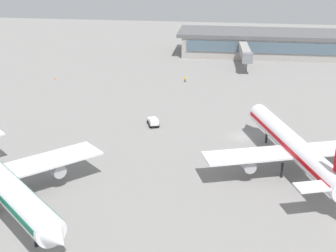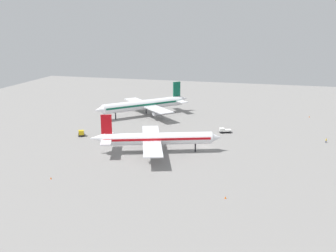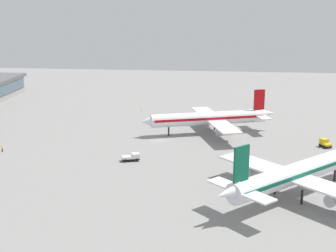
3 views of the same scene
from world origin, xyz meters
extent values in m
plane|color=gray|center=(0.00, 0.00, 0.00)|extent=(288.00, 288.00, 0.00)
cylinder|color=white|center=(-9.19, 14.24, 4.72)|extent=(15.21, 35.09, 3.93)
cone|color=white|center=(-3.07, -3.79, 4.72)|extent=(4.80, 4.92, 3.73)
cone|color=white|center=(-15.31, 32.27, 5.31)|extent=(4.56, 5.66, 3.14)
cube|color=red|center=(-9.19, 14.24, 5.01)|extent=(14.82, 33.77, 0.71)
cube|color=white|center=(-9.76, 15.93, 4.32)|extent=(33.98, 16.32, 0.35)
cylinder|color=#A5A8AD|center=(-0.77, 18.99, 2.95)|extent=(3.54, 5.09, 2.16)
cylinder|color=#A5A8AD|center=(-18.76, 12.88, 2.95)|extent=(3.54, 5.09, 2.16)
cube|color=white|center=(-14.36, 29.47, 5.11)|extent=(13.88, 7.40, 0.28)
cube|color=red|center=(-14.36, 29.47, 9.82)|extent=(1.50, 3.38, 6.29)
cylinder|color=black|center=(-5.17, 2.40, 1.38)|extent=(0.47, 0.47, 2.75)
cylinder|color=black|center=(-7.13, 17.96, 1.38)|extent=(0.47, 0.47, 2.75)
cylinder|color=black|center=(-13.09, 15.94, 1.38)|extent=(0.47, 0.47, 2.75)
cylinder|color=white|center=(37.80, 34.31, 5.11)|extent=(30.44, 30.36, 4.26)
cone|color=white|center=(23.18, 48.88, 5.11)|extent=(5.87, 5.87, 4.05)
cone|color=white|center=(52.42, 19.74, 5.75)|extent=(6.18, 6.17, 3.41)
cube|color=#0C593F|center=(37.80, 34.31, 5.43)|extent=(29.40, 29.32, 0.77)
cube|color=white|center=(39.17, 32.94, 4.69)|extent=(30.36, 30.43, 0.38)
cylinder|color=#A5A8AD|center=(31.90, 25.65, 3.20)|extent=(5.22, 5.21, 2.34)
cylinder|color=#A5A8AD|center=(46.44, 40.24, 3.20)|extent=(5.22, 5.21, 2.34)
cube|color=white|center=(50.14, 22.01, 5.54)|extent=(12.85, 12.87, 0.31)
cube|color=#0C593F|center=(50.14, 22.01, 10.65)|extent=(2.96, 2.95, 6.82)
cylinder|color=black|center=(28.20, 43.88, 1.49)|extent=(0.51, 0.51, 2.98)
cylinder|color=black|center=(37.59, 29.71, 1.49)|extent=(0.51, 0.51, 2.98)
cylinder|color=black|center=(42.40, 34.54, 1.49)|extent=(0.51, 0.51, 2.98)
cube|color=black|center=(19.57, -4.51, 0.55)|extent=(3.23, 4.78, 0.30)
cube|color=white|center=(19.14, -3.28, 1.30)|extent=(2.38, 2.32, 1.20)
cube|color=#3F596B|center=(18.88, -2.51, 1.54)|extent=(1.53, 0.60, 0.67)
cube|color=white|center=(19.86, -5.36, 1.00)|extent=(2.65, 3.08, 0.60)
cylinder|color=black|center=(18.17, -3.36, 0.40)|extent=(0.55, 0.85, 0.80)
cylinder|color=black|center=(19.96, -2.74, 0.40)|extent=(0.55, 0.85, 0.80)
cylinder|color=black|center=(19.17, -6.27, 0.40)|extent=(0.55, 0.85, 0.80)
cylinder|color=black|center=(20.97, -5.65, 0.40)|extent=(0.55, 0.85, 0.80)
cube|color=black|center=(1.86, 46.91, 0.55)|extent=(3.71, 3.13, 0.30)
cube|color=gold|center=(1.23, 46.60, 1.50)|extent=(2.46, 2.50, 1.60)
cube|color=#3F596B|center=(0.51, 46.24, 1.82)|extent=(0.78, 1.46, 0.90)
cube|color=gold|center=(2.67, 47.31, 0.95)|extent=(2.10, 2.32, 0.50)
cylinder|color=black|center=(1.28, 45.56, 0.40)|extent=(0.85, 0.63, 0.80)
cylinder|color=black|center=(0.43, 47.26, 0.40)|extent=(0.85, 0.63, 0.80)
cylinder|color=black|center=(3.29, 46.56, 0.40)|extent=(0.85, 0.63, 0.80)
cylinder|color=black|center=(2.44, 48.26, 0.40)|extent=(0.85, 0.63, 0.80)
cylinder|color=#1E2338|center=(15.94, -40.30, 0.42)|extent=(0.37, 0.37, 0.85)
cylinder|color=yellow|center=(15.94, -40.30, 1.15)|extent=(0.44, 0.44, 0.60)
sphere|color=tan|center=(15.94, -40.30, 1.56)|extent=(0.22, 0.22, 0.22)
cylinder|color=yellow|center=(15.70, -40.34, 1.15)|extent=(0.10, 0.10, 0.54)
cylinder|color=yellow|center=(16.17, -40.26, 1.15)|extent=(0.10, 0.10, 0.54)
cone|color=#EA590C|center=(-37.82, -11.32, 0.30)|extent=(0.44, 0.44, 0.60)
cone|color=#EA590C|center=(54.16, -37.73, 0.30)|extent=(0.44, 0.44, 0.60)
cone|color=#EA590C|center=(-37.77, 36.03, 0.30)|extent=(0.44, 0.44, 0.60)
camera|label=1|loc=(2.27, 100.41, 40.88)|focal=54.11mm
camera|label=2|loc=(-125.75, -20.04, 41.91)|focal=42.05mm
camera|label=3|loc=(135.54, 18.31, 39.63)|focal=52.26mm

